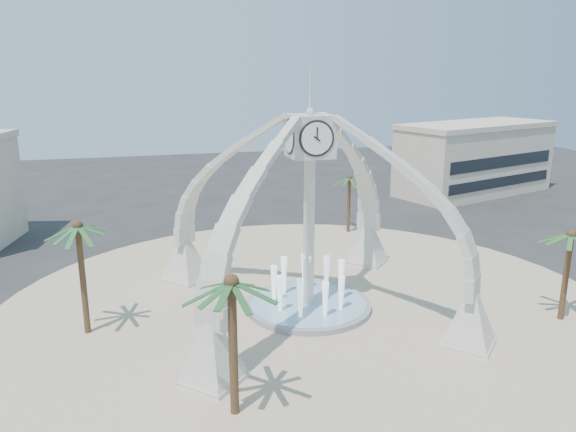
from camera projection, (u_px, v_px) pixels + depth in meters
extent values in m
plane|color=#282828|center=(308.00, 309.00, 35.92)|extent=(140.00, 140.00, 0.00)
cylinder|color=#BDA78C|center=(308.00, 308.00, 35.91)|extent=(40.00, 40.00, 0.06)
cube|color=silver|center=(309.00, 236.00, 34.67)|extent=(0.55, 0.55, 9.80)
cube|color=silver|center=(310.00, 136.00, 33.11)|extent=(2.50, 2.50, 2.50)
cone|color=silver|center=(311.00, 79.00, 32.28)|extent=(0.20, 0.20, 4.00)
cylinder|color=white|center=(317.00, 138.00, 31.90)|extent=(1.84, 0.04, 1.84)
pyramid|color=silver|center=(368.00, 244.00, 43.91)|extent=(3.80, 3.80, 3.20)
pyramid|color=silver|center=(185.00, 260.00, 40.31)|extent=(3.80, 3.80, 3.20)
pyramid|color=silver|center=(212.00, 353.00, 27.11)|extent=(3.80, 3.80, 3.20)
pyramid|color=silver|center=(470.00, 319.00, 30.72)|extent=(3.80, 3.80, 3.20)
cylinder|color=#98989B|center=(308.00, 306.00, 35.87)|extent=(8.00, 8.00, 0.40)
cylinder|color=#83ACC4|center=(308.00, 303.00, 35.81)|extent=(7.40, 7.40, 0.04)
cone|color=white|center=(309.00, 279.00, 35.41)|extent=(0.60, 0.60, 3.20)
cube|color=beige|center=(474.00, 161.00, 68.67)|extent=(21.49, 13.79, 8.00)
cube|color=beige|center=(477.00, 125.00, 67.58)|extent=(21.87, 14.17, 0.60)
cylinder|color=brown|center=(566.00, 277.00, 33.69)|extent=(0.36, 0.36, 5.56)
cylinder|color=brown|center=(83.00, 280.00, 31.78)|extent=(0.35, 0.35, 6.64)
cylinder|color=brown|center=(349.00, 205.00, 52.13)|extent=(0.31, 0.31, 5.32)
cylinder|color=brown|center=(233.00, 349.00, 24.21)|extent=(0.40, 0.40, 6.39)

